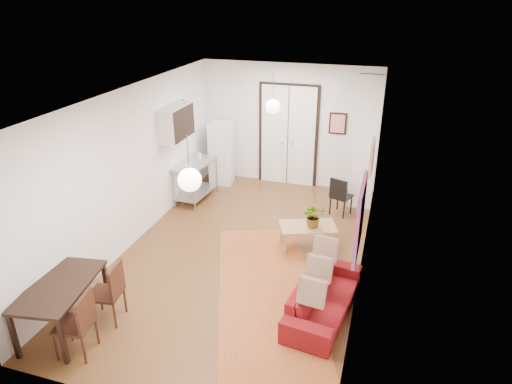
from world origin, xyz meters
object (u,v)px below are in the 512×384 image
(fridge, at_px, (221,154))
(dining_chair_far, at_px, (77,315))
(coffee_table, at_px, (308,229))
(dining_chair_near, at_px, (108,285))
(black_side_chair, at_px, (342,191))
(kitchen_counter, at_px, (196,176))
(sofa, at_px, (324,297))
(dining_table, at_px, (60,290))

(fridge, xyz_separation_m, dining_chair_far, (0.24, -5.90, -0.22))
(coffee_table, height_order, dining_chair_near, dining_chair_near)
(dining_chair_near, xyz_separation_m, dining_chair_far, (0.00, -0.70, 0.00))
(fridge, distance_m, black_side_chair, 3.16)
(kitchen_counter, distance_m, dining_chair_near, 4.13)
(dining_chair_near, distance_m, dining_chair_far, 0.70)
(coffee_table, height_order, fridge, fridge)
(sofa, bearing_deg, dining_chair_far, 127.23)
(coffee_table, xyz_separation_m, dining_chair_far, (-2.38, -3.45, 0.14))
(fridge, xyz_separation_m, black_side_chair, (3.04, -0.81, -0.26))
(dining_chair_near, xyz_separation_m, black_side_chair, (2.80, 4.39, -0.04))
(fridge, relative_size, dining_chair_far, 1.64)
(fridge, bearing_deg, dining_chair_near, -95.33)
(sofa, relative_size, fridge, 1.22)
(fridge, relative_size, dining_table, 1.04)
(black_side_chair, bearing_deg, dining_chair_far, 82.11)
(dining_chair_far, relative_size, black_side_chair, 1.09)
(sofa, distance_m, dining_chair_far, 3.43)
(sofa, relative_size, kitchen_counter, 1.53)
(coffee_table, xyz_separation_m, dining_chair_near, (-2.38, -2.75, 0.14))
(fridge, distance_m, dining_chair_near, 5.21)
(kitchen_counter, distance_m, fridge, 1.13)
(black_side_chair, bearing_deg, dining_table, 77.00)
(coffee_table, bearing_deg, dining_table, -131.61)
(coffee_table, relative_size, dining_chair_far, 1.24)
(kitchen_counter, bearing_deg, coffee_table, -20.62)
(kitchen_counter, distance_m, black_side_chair, 3.26)
(kitchen_counter, bearing_deg, dining_chair_far, -79.67)
(fridge, xyz_separation_m, dining_chair_near, (0.24, -5.20, -0.22))
(dining_chair_near, relative_size, dining_chair_far, 1.00)
(dining_table, distance_m, dining_chair_near, 0.64)
(coffee_table, distance_m, kitchen_counter, 3.15)
(fridge, distance_m, dining_chair_far, 5.91)
(sofa, height_order, dining_chair_near, dining_chair_near)
(fridge, bearing_deg, dining_chair_far, -95.65)
(dining_chair_near, bearing_deg, black_side_chair, 138.61)
(dining_table, distance_m, dining_chair_far, 0.53)
(coffee_table, distance_m, dining_chair_near, 3.64)
(kitchen_counter, relative_size, dining_chair_near, 1.31)
(kitchen_counter, height_order, fridge, fridge)
(kitchen_counter, relative_size, dining_table, 0.83)
(kitchen_counter, xyz_separation_m, dining_chair_far, (0.45, -4.80, -0.04))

